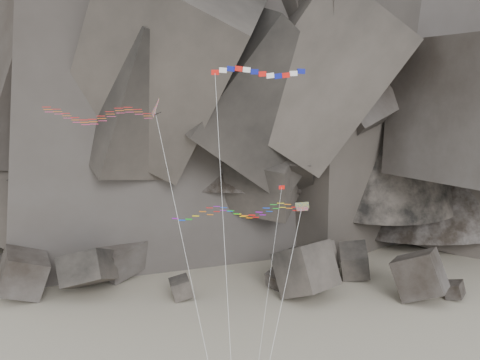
{
  "coord_description": "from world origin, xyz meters",
  "views": [
    {
      "loc": [
        3.68,
        -45.94,
        31.29
      ],
      "look_at": [
        3.19,
        6.0,
        21.94
      ],
      "focal_mm": 40.0,
      "sensor_mm": 36.0,
      "label": 1
    }
  ],
  "objects_px": {
    "delta_kite": "(94,114)",
    "banner_kite": "(258,76)",
    "pennant_kite": "(273,248)",
    "parafoil_kite": "(232,211)"
  },
  "relations": [
    {
      "from": "banner_kite",
      "to": "parafoil_kite",
      "type": "relative_size",
      "value": 1.63
    },
    {
      "from": "delta_kite",
      "to": "parafoil_kite",
      "type": "distance_m",
      "value": 15.36
    },
    {
      "from": "delta_kite",
      "to": "banner_kite",
      "type": "bearing_deg",
      "value": -21.71
    },
    {
      "from": "delta_kite",
      "to": "banner_kite",
      "type": "height_order",
      "value": "banner_kite"
    },
    {
      "from": "delta_kite",
      "to": "pennant_kite",
      "type": "distance_m",
      "value": 20.06
    },
    {
      "from": "pennant_kite",
      "to": "parafoil_kite",
      "type": "bearing_deg",
      "value": 131.19
    },
    {
      "from": "delta_kite",
      "to": "pennant_kite",
      "type": "xyz_separation_m",
      "value": [
        16.07,
        -2.31,
        -11.78
      ]
    },
    {
      "from": "banner_kite",
      "to": "parafoil_kite",
      "type": "xyz_separation_m",
      "value": [
        -2.22,
        2.55,
        -12.37
      ]
    },
    {
      "from": "parafoil_kite",
      "to": "delta_kite",
      "type": "bearing_deg",
      "value": -171.09
    },
    {
      "from": "delta_kite",
      "to": "pennant_kite",
      "type": "height_order",
      "value": "delta_kite"
    }
  ]
}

